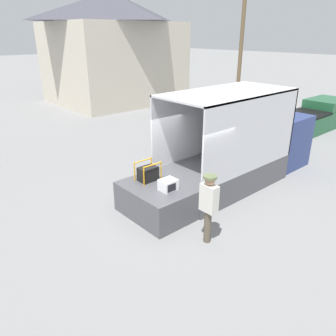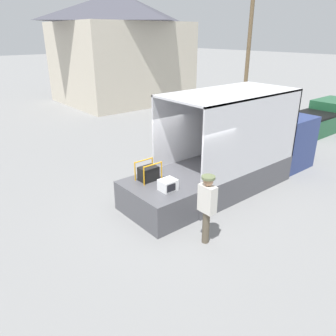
% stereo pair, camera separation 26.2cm
% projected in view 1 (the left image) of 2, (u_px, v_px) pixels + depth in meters
% --- Properties ---
extents(ground_plane, '(160.00, 160.00, 0.00)m').
position_uv_depth(ground_plane, '(174.00, 206.00, 10.03)').
color(ground_plane, gray).
extents(box_truck, '(6.39, 2.21, 3.23)m').
position_uv_depth(box_truck, '(248.00, 152.00, 11.87)').
color(box_truck, navy).
rests_on(box_truck, ground).
extents(tailgate_deck, '(1.48, 2.10, 0.90)m').
position_uv_depth(tailgate_deck, '(156.00, 201.00, 9.41)').
color(tailgate_deck, '#4C4C51').
rests_on(tailgate_deck, ground).
extents(microwave, '(0.45, 0.40, 0.31)m').
position_uv_depth(microwave, '(168.00, 185.00, 8.98)').
color(microwave, white).
rests_on(microwave, tailgate_deck).
extents(portable_generator, '(0.67, 0.48, 0.57)m').
position_uv_depth(portable_generator, '(148.00, 173.00, 9.57)').
color(portable_generator, black).
rests_on(portable_generator, tailgate_deck).
extents(worker_person, '(0.33, 0.44, 1.83)m').
position_uv_depth(worker_person, '(209.00, 202.00, 7.91)').
color(worker_person, brown).
rests_on(worker_person, ground).
extents(pickup_truck_green, '(5.41, 1.90, 1.47)m').
position_uv_depth(pickup_truck_green, '(320.00, 115.00, 18.44)').
color(pickup_truck_green, '#1E5633').
rests_on(pickup_truck_green, ground).
extents(house_backdrop, '(8.96, 7.92, 7.63)m').
position_uv_depth(house_backdrop, '(113.00, 48.00, 24.21)').
color(house_backdrop, beige).
rests_on(house_backdrop, ground).
extents(utility_pole, '(1.80, 0.28, 8.81)m').
position_uv_depth(utility_pole, '(242.00, 38.00, 23.17)').
color(utility_pole, brown).
rests_on(utility_pole, ground).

